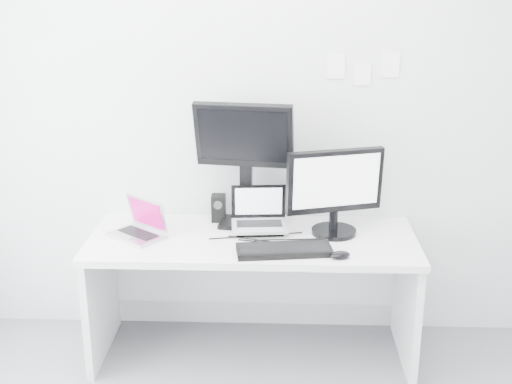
% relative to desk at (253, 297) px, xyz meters
% --- Properties ---
extents(back_wall, '(3.60, 0.00, 3.60)m').
position_rel_desk_xyz_m(back_wall, '(0.00, 0.35, 0.99)').
color(back_wall, silver).
rests_on(back_wall, ground).
extents(desk, '(1.80, 0.70, 0.73)m').
position_rel_desk_xyz_m(desk, '(0.00, 0.00, 0.00)').
color(desk, silver).
rests_on(desk, ground).
extents(macbook, '(0.36, 0.35, 0.22)m').
position_rel_desk_xyz_m(macbook, '(-0.64, -0.02, 0.47)').
color(macbook, '#AEAEB3').
rests_on(macbook, desk).
extents(speaker, '(0.10, 0.10, 0.16)m').
position_rel_desk_xyz_m(speaker, '(-0.21, 0.25, 0.44)').
color(speaker, black).
rests_on(speaker, desk).
extents(dell_laptop, '(0.33, 0.26, 0.26)m').
position_rel_desk_xyz_m(dell_laptop, '(0.04, 0.08, 0.49)').
color(dell_laptop, '#A2A4A9').
rests_on(dell_laptop, desk).
extents(rear_monitor, '(0.57, 0.27, 0.74)m').
position_rel_desk_xyz_m(rear_monitor, '(-0.05, 0.18, 0.74)').
color(rear_monitor, black).
rests_on(rear_monitor, desk).
extents(samsung_monitor, '(0.59, 0.40, 0.50)m').
position_rel_desk_xyz_m(samsung_monitor, '(0.45, 0.07, 0.61)').
color(samsung_monitor, black).
rests_on(samsung_monitor, desk).
extents(keyboard, '(0.51, 0.24, 0.03)m').
position_rel_desk_xyz_m(keyboard, '(0.17, -0.21, 0.38)').
color(keyboard, black).
rests_on(keyboard, desk).
extents(mouse, '(0.13, 0.10, 0.04)m').
position_rel_desk_xyz_m(mouse, '(0.46, -0.26, 0.38)').
color(mouse, black).
rests_on(mouse, desk).
extents(wall_note_0, '(0.10, 0.00, 0.14)m').
position_rel_desk_xyz_m(wall_note_0, '(0.45, 0.34, 1.26)').
color(wall_note_0, white).
rests_on(wall_note_0, back_wall).
extents(wall_note_1, '(0.09, 0.00, 0.13)m').
position_rel_desk_xyz_m(wall_note_1, '(0.60, 0.34, 1.22)').
color(wall_note_1, white).
rests_on(wall_note_1, back_wall).
extents(wall_note_2, '(0.10, 0.00, 0.14)m').
position_rel_desk_xyz_m(wall_note_2, '(0.75, 0.34, 1.26)').
color(wall_note_2, white).
rests_on(wall_note_2, back_wall).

